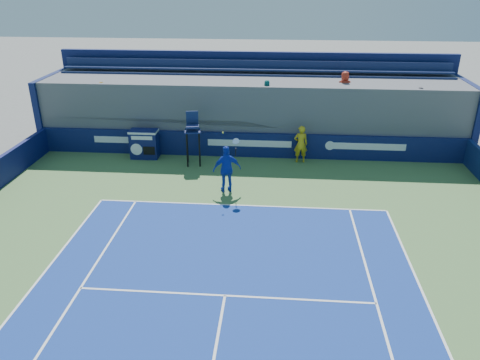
# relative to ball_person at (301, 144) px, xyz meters

# --- Properties ---
(ball_person) EXTENTS (0.68, 0.49, 1.76)m
(ball_person) POSITION_rel_ball_person_xyz_m (0.00, 0.00, 0.00)
(ball_person) COLOR gold
(ball_person) RESTS_ON apron
(back_hoarding) EXTENTS (20.40, 0.21, 1.20)m
(back_hoarding) POSITION_rel_ball_person_xyz_m (-2.41, 0.51, -0.29)
(back_hoarding) COLOR #0C1445
(back_hoarding) RESTS_ON ground
(match_clock) EXTENTS (1.32, 0.73, 1.40)m
(match_clock) POSITION_rel_ball_person_xyz_m (-7.39, -0.04, -0.15)
(match_clock) COLOR #0E1449
(match_clock) RESTS_ON ground
(umpire_chair) EXTENTS (0.80, 0.80, 2.48)m
(umpire_chair) POSITION_rel_ball_person_xyz_m (-4.92, -0.68, 0.63)
(umpire_chair) COLOR black
(umpire_chair) RESTS_ON ground
(tennis_player) EXTENTS (1.22, 0.79, 2.57)m
(tennis_player) POSITION_rel_ball_person_xyz_m (-3.07, -3.47, 0.09)
(tennis_player) COLOR #1532AC
(tennis_player) RESTS_ON apron
(stadium_seating) EXTENTS (21.00, 4.05, 4.40)m
(stadium_seating) POSITION_rel_ball_person_xyz_m (-2.41, 2.55, 0.94)
(stadium_seating) COLOR #55555A
(stadium_seating) RESTS_ON ground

